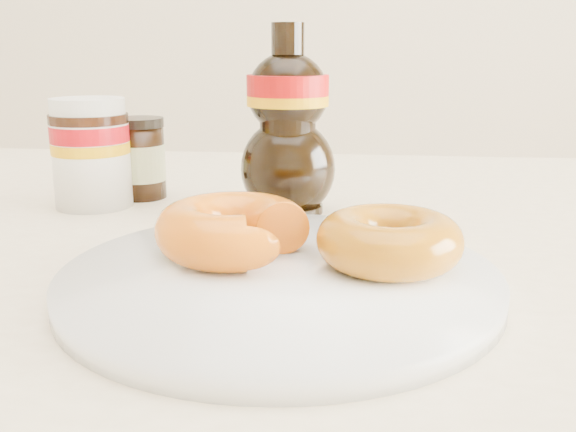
# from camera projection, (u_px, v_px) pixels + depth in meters

# --- Properties ---
(dining_table) EXTENTS (1.40, 0.90, 0.75)m
(dining_table) POSITION_uv_depth(u_px,v_px,m) (219.00, 346.00, 0.51)
(dining_table) COLOR beige
(dining_table) RESTS_ON ground
(plate) EXTENTS (0.28, 0.28, 0.01)m
(plate) POSITION_uv_depth(u_px,v_px,m) (279.00, 279.00, 0.40)
(plate) COLOR white
(plate) RESTS_ON dining_table
(donut_bitten) EXTENTS (0.12, 0.12, 0.04)m
(donut_bitten) POSITION_uv_depth(u_px,v_px,m) (233.00, 229.00, 0.43)
(donut_bitten) COLOR #D6590C
(donut_bitten) RESTS_ON plate
(donut_whole) EXTENTS (0.10, 0.10, 0.03)m
(donut_whole) POSITION_uv_depth(u_px,v_px,m) (389.00, 240.00, 0.41)
(donut_whole) COLOR #985F09
(donut_whole) RESTS_ON plate
(nutella_jar) EXTENTS (0.07, 0.07, 0.10)m
(nutella_jar) POSITION_uv_depth(u_px,v_px,m) (91.00, 149.00, 0.61)
(nutella_jar) COLOR white
(nutella_jar) RESTS_ON dining_table
(syrup_bottle) EXTENTS (0.11, 0.10, 0.17)m
(syrup_bottle) POSITION_uv_depth(u_px,v_px,m) (288.00, 121.00, 0.58)
(syrup_bottle) COLOR black
(syrup_bottle) RESTS_ON dining_table
(dark_jar) EXTENTS (0.05, 0.05, 0.08)m
(dark_jar) POSITION_uv_depth(u_px,v_px,m) (140.00, 159.00, 0.64)
(dark_jar) COLOR black
(dark_jar) RESTS_ON dining_table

